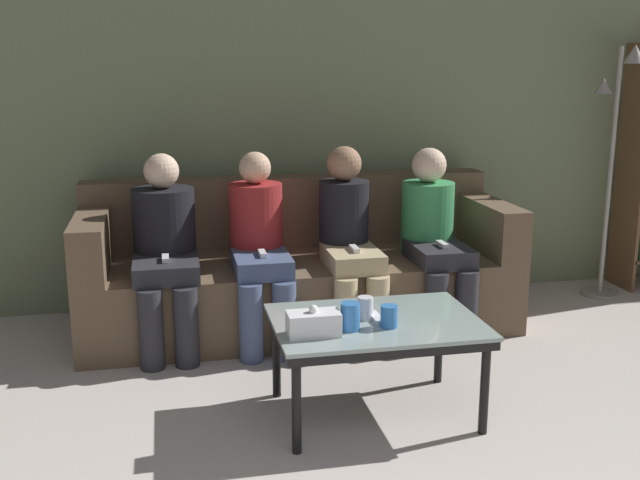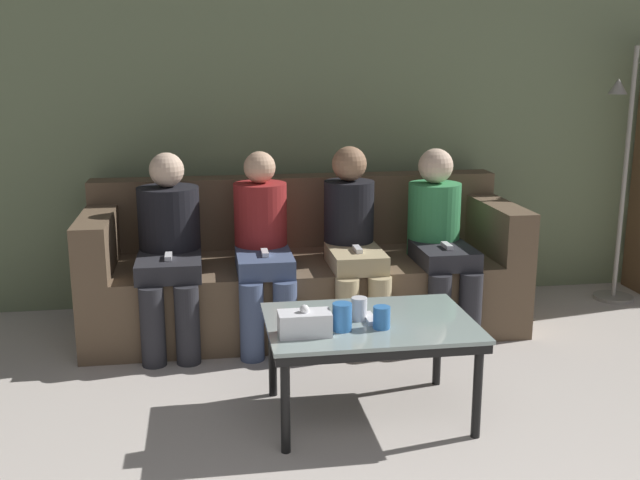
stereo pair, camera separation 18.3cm
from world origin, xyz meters
The scene contains 13 objects.
wall_back centered at (0.00, 4.13, 1.30)m, with size 12.00×0.06×2.60m.
couch centered at (0.00, 3.61, 0.32)m, with size 2.54×0.89×0.87m.
coffee_table centered at (0.13, 2.34, 0.41)m, with size 0.92×0.65×0.45m.
cup_near_left centered at (-0.02, 2.24, 0.51)m, with size 0.08×0.08×0.12m.
cup_near_right centered at (0.08, 2.36, 0.50)m, with size 0.07×0.07×0.10m.
cup_far_center centered at (0.16, 2.24, 0.50)m, with size 0.07×0.07×0.10m.
tissue_box centered at (-0.18, 2.21, 0.50)m, with size 0.22×0.12×0.13m.
game_remote centered at (0.13, 2.34, 0.46)m, with size 0.04×0.15×0.02m.
standing_lamp centered at (2.16, 3.76, 1.03)m, with size 0.31×0.26×1.67m.
seated_person_left_end centered at (-0.78, 3.40, 0.58)m, with size 0.35×0.67×1.08m.
seated_person_mid_left centered at (-0.26, 3.38, 0.57)m, with size 0.31×0.65×1.07m.
seated_person_mid_right centered at (0.26, 3.38, 0.58)m, with size 0.31×0.64×1.09m.
seated_person_right_end centered at (0.78, 3.39, 0.58)m, with size 0.31×0.65×1.07m.
Camera 2 is at (-0.58, -0.72, 1.57)m, focal length 42.00 mm.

